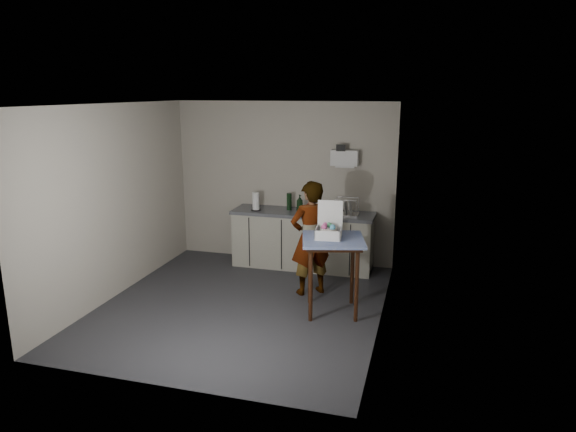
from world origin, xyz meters
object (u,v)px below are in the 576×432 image
(standing_man, at_px, (310,238))
(soda_can, at_px, (309,207))
(kitchen_counter, at_px, (303,241))
(side_table, at_px, (333,248))
(soap_bottle, at_px, (300,204))
(dark_bottle, at_px, (289,202))
(bakery_box, at_px, (329,230))
(dish_rack, at_px, (346,211))
(paper_towel, at_px, (256,202))

(standing_man, bearing_deg, soda_can, -113.85)
(kitchen_counter, xyz_separation_m, side_table, (0.78, -1.58, 0.43))
(soda_can, bearing_deg, soap_bottle, -132.09)
(soda_can, bearing_deg, dark_bottle, -179.72)
(soda_can, height_order, dark_bottle, dark_bottle)
(standing_man, relative_size, bakery_box, 3.59)
(dark_bottle, xyz_separation_m, dish_rack, (0.92, -0.08, -0.08))
(standing_man, relative_size, soap_bottle, 5.66)
(kitchen_counter, relative_size, dark_bottle, 8.27)
(paper_towel, xyz_separation_m, bakery_box, (1.45, -1.44, 0.03))
(dark_bottle, bearing_deg, standing_man, -61.31)
(standing_man, height_order, paper_towel, standing_man)
(bakery_box, bearing_deg, side_table, -27.08)
(soap_bottle, height_order, dish_rack, soap_bottle)
(kitchen_counter, distance_m, bakery_box, 1.83)
(side_table, distance_m, dark_bottle, 1.94)
(side_table, relative_size, soda_can, 8.05)
(paper_towel, bearing_deg, soda_can, 11.58)
(standing_man, distance_m, paper_towel, 1.47)
(dark_bottle, distance_m, dish_rack, 0.93)
(kitchen_counter, relative_size, bakery_box, 5.06)
(kitchen_counter, relative_size, dish_rack, 6.10)
(standing_man, bearing_deg, dish_rack, -145.30)
(dark_bottle, relative_size, dish_rack, 0.74)
(dark_bottle, xyz_separation_m, paper_towel, (-0.50, -0.17, 0.00))
(paper_towel, bearing_deg, dish_rack, 3.62)
(soda_can, relative_size, paper_towel, 0.42)
(side_table, xyz_separation_m, paper_towel, (-1.52, 1.47, 0.19))
(bakery_box, bearing_deg, kitchen_counter, 109.41)
(side_table, height_order, soap_bottle, soap_bottle)
(side_table, height_order, bakery_box, bakery_box)
(dish_rack, bearing_deg, side_table, -86.54)
(dark_bottle, height_order, paper_towel, paper_towel)
(side_table, xyz_separation_m, soda_can, (-0.69, 1.64, 0.12))
(kitchen_counter, height_order, side_table, side_table)
(side_table, bearing_deg, kitchen_counter, 102.11)
(soda_can, relative_size, dish_rack, 0.33)
(soda_can, distance_m, dark_bottle, 0.34)
(paper_towel, xyz_separation_m, dish_rack, (1.42, 0.09, -0.08))
(soap_bottle, distance_m, paper_towel, 0.71)
(soda_can, distance_m, dish_rack, 0.60)
(soap_bottle, xyz_separation_m, paper_towel, (-0.71, -0.04, -0.00))
(soap_bottle, bearing_deg, dish_rack, 4.31)
(kitchen_counter, relative_size, standing_man, 1.41)
(kitchen_counter, distance_m, standing_man, 1.16)
(dark_bottle, xyz_separation_m, bakery_box, (0.95, -1.61, 0.03))
(soap_bottle, distance_m, soda_can, 0.20)
(standing_man, height_order, bakery_box, standing_man)
(soap_bottle, bearing_deg, soda_can, 47.91)
(kitchen_counter, bearing_deg, soda_can, 35.21)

